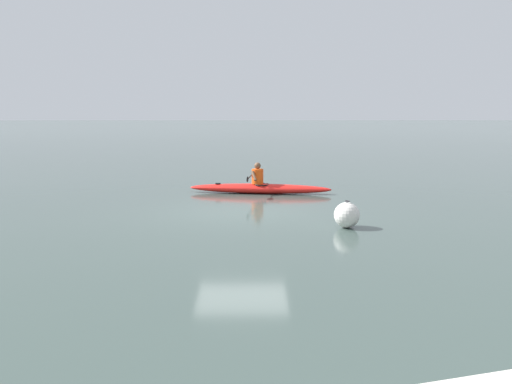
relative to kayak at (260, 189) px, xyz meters
name	(u,v)px	position (x,y,z in m)	size (l,w,h in m)	color
ground_plane	(242,211)	(0.55, 2.98, -0.16)	(160.00, 160.00, 0.00)	#384742
kayak	(260,189)	(0.00, 0.00, 0.00)	(4.66, 1.14, 0.31)	red
kayaker	(257,175)	(0.10, -0.01, 0.44)	(0.55, 2.39, 0.70)	#E04C14
mooring_buoy_orange_mid	(347,215)	(-1.95, 5.06, 0.15)	(0.61, 0.61, 0.65)	silver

